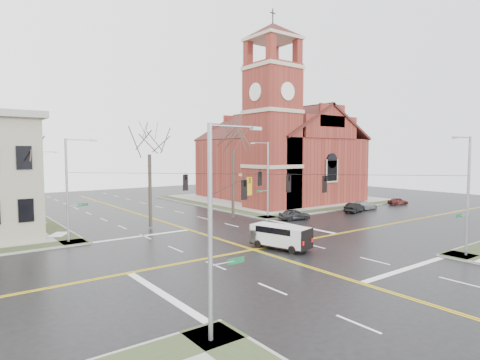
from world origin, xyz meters
TOP-DOWN VIEW (x-y plane):
  - ground at (0.00, 0.00)m, footprint 120.00×120.00m
  - sidewalks at (0.00, 0.00)m, footprint 80.00×80.00m
  - road_markings at (0.00, 0.00)m, footprint 100.00×100.00m
  - church at (24.76, 24.78)m, footprint 24.28×27.48m
  - signal_pole_ne at (11.32, 11.50)m, footprint 2.75×0.22m
  - signal_pole_nw at (-11.32, 11.50)m, footprint 2.75×0.22m
  - signal_pole_se at (11.32, -11.50)m, footprint 2.75×0.22m
  - signal_pole_sw at (-11.32, -11.50)m, footprint 2.75×0.22m
  - span_wires at (0.00, 0.00)m, footprint 23.02×23.02m
  - traffic_signals at (-0.00, -0.67)m, footprint 8.21×8.26m
  - streetlight_north_a at (-10.65, 28.00)m, footprint 2.30×0.20m
  - streetlight_north_b at (-10.65, 48.00)m, footprint 2.30×0.20m
  - cargo_van at (1.94, -0.91)m, footprint 3.18×5.33m
  - parked_car_a at (12.92, 8.33)m, footprint 4.03×2.55m
  - parked_car_b at (23.48, 7.83)m, footprint 4.07×2.24m
  - parked_car_c at (26.31, 8.44)m, footprint 4.45×2.02m
  - parked_car_d at (35.16, 8.73)m, footprint 3.40×2.19m
  - tree_nw_far at (-14.40, 14.28)m, footprint 4.00×4.00m
  - tree_nw_near at (-2.82, 13.67)m, footprint 4.00×4.00m
  - tree_ne at (7.69, 13.45)m, footprint 4.00×4.00m

SIDE VIEW (x-z plane):
  - ground at x=0.00m, z-range 0.00..0.00m
  - road_markings at x=0.00m, z-range 0.00..0.01m
  - sidewalks at x=0.00m, z-range -0.01..0.16m
  - parked_car_d at x=35.16m, z-range 0.00..1.08m
  - parked_car_c at x=26.31m, z-range 0.00..1.26m
  - parked_car_b at x=23.48m, z-range 0.00..1.27m
  - parked_car_a at x=12.92m, z-range 0.00..1.28m
  - cargo_van at x=1.94m, z-range 0.17..2.08m
  - streetlight_north_a at x=-10.65m, z-range 0.47..8.47m
  - streetlight_north_b at x=-10.65m, z-range 0.47..8.47m
  - signal_pole_ne at x=11.32m, z-range 0.45..9.45m
  - signal_pole_nw at x=-11.32m, z-range 0.45..9.45m
  - signal_pole_se at x=11.32m, z-range 0.45..9.45m
  - signal_pole_sw at x=-11.32m, z-range 0.45..9.45m
  - traffic_signals at x=0.00m, z-range 4.80..6.10m
  - span_wires at x=0.00m, z-range 6.18..6.22m
  - tree_nw_far at x=-14.40m, z-range 2.30..12.52m
  - tree_nw_near at x=-2.82m, z-range 2.54..13.90m
  - church at x=24.76m, z-range -5.32..22.18m
  - tree_ne at x=7.69m, z-range 2.72..14.92m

